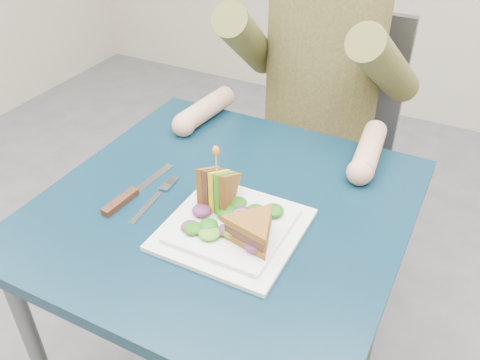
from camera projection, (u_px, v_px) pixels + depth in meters
The scene contains 12 objects.
table at pixel (225, 231), 1.13m from camera, with size 0.75×0.75×0.73m.
chair at pixel (325, 134), 1.69m from camera, with size 0.42×0.40×0.93m.
diner at pixel (324, 34), 1.40m from camera, with size 0.54×0.59×0.74m.
plate at pixel (233, 228), 1.00m from camera, with size 0.26×0.26×0.02m.
sandwich_flat at pixel (253, 230), 0.94m from camera, with size 0.14×0.14×0.05m.
sandwich_upright at pixel (217, 189), 1.03m from camera, with size 0.09×0.15×0.15m.
fork at pixel (153, 200), 1.09m from camera, with size 0.02×0.18×0.01m.
knife at pixel (127, 197), 1.09m from camera, with size 0.03×0.22×0.02m.
toothpick at pixel (216, 163), 0.99m from camera, with size 0.00×0.00×0.06m, color tan.
toothpick_frill at pixel (216, 151), 0.98m from camera, with size 0.01×0.01×0.02m, color orange.
lettuce_spill at pixel (237, 217), 1.00m from camera, with size 0.15×0.13×0.02m, color #337A14, non-canonical shape.
onion_ring at pixel (241, 218), 0.99m from camera, with size 0.04×0.04×0.01m, color #9E4C7A.
Camera 1 is at (0.42, -0.74, 1.40)m, focal length 38.00 mm.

